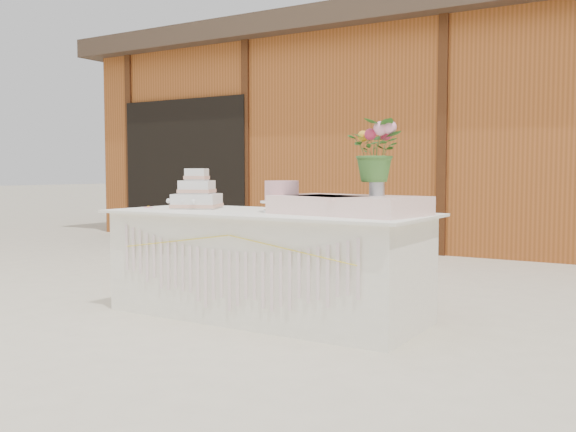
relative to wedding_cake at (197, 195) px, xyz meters
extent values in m
plane|color=beige|center=(0.69, -0.05, -0.88)|extent=(80.00, 80.00, 0.00)
cube|color=#944B1F|center=(0.69, 5.95, 0.62)|extent=(12.00, 4.00, 3.00)
cube|color=#392B20|center=(0.69, 5.95, 2.27)|extent=(12.60, 4.60, 0.30)
cube|color=black|center=(-3.51, 3.93, 0.22)|extent=(2.40, 0.08, 2.20)
cube|color=white|center=(0.69, -0.05, -0.50)|extent=(2.28, 0.88, 0.75)
cube|color=white|center=(0.69, -0.05, -0.12)|extent=(2.40, 1.00, 0.02)
cube|color=silver|center=(0.00, 0.00, -0.05)|extent=(0.44, 0.44, 0.12)
cube|color=#DCA28A|center=(0.00, 0.00, -0.08)|extent=(0.46, 0.46, 0.03)
cube|color=silver|center=(0.00, 0.00, 0.06)|extent=(0.32, 0.32, 0.10)
cube|color=#DCA28A|center=(0.00, 0.00, 0.03)|extent=(0.33, 0.33, 0.03)
cube|color=silver|center=(0.00, 0.00, 0.16)|extent=(0.21, 0.21, 0.09)
cube|color=#DCA28A|center=(0.00, 0.00, 0.14)|extent=(0.22, 0.22, 0.03)
cylinder|color=white|center=(0.81, -0.03, -0.10)|extent=(0.27, 0.27, 0.02)
cylinder|color=white|center=(0.81, -0.03, -0.07)|extent=(0.08, 0.08, 0.05)
cylinder|color=white|center=(0.81, -0.03, -0.03)|extent=(0.31, 0.31, 0.01)
cylinder|color=#E7A6AA|center=(0.81, -0.03, 0.05)|extent=(0.24, 0.24, 0.14)
cube|color=#FFD7CD|center=(1.33, -0.01, -0.04)|extent=(1.07, 0.71, 0.13)
cylinder|color=#B8B8BD|center=(1.50, 0.07, 0.09)|extent=(0.10, 0.10, 0.14)
imported|color=#3A6D2B|center=(1.50, 0.07, 0.37)|extent=(0.39, 0.34, 0.42)
camera|label=1|loc=(3.25, -3.93, 0.19)|focal=40.00mm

